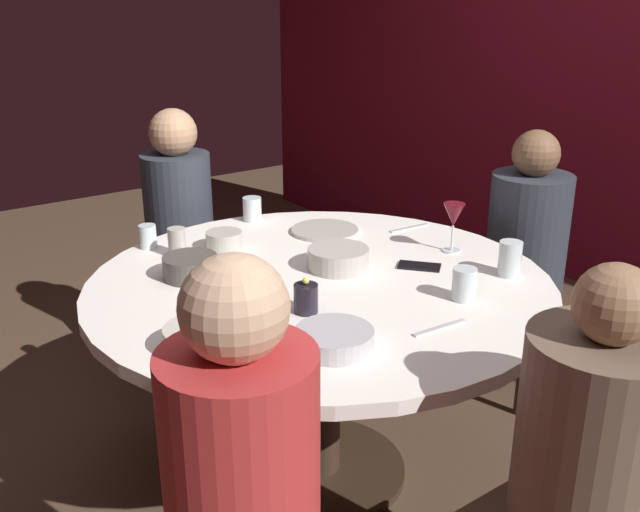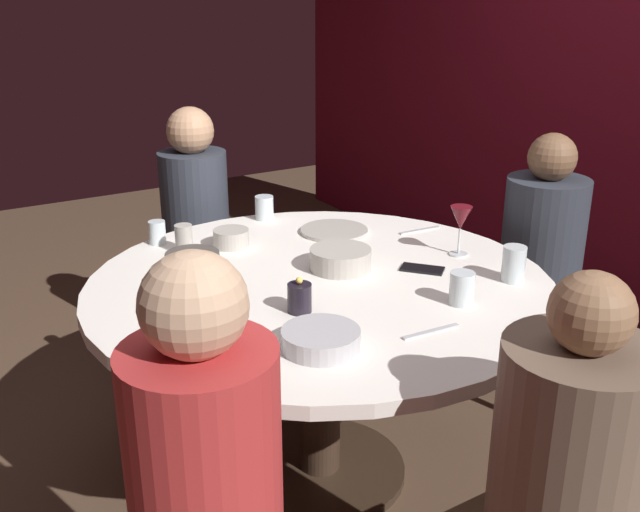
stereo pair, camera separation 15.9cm
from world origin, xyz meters
The scene contains 22 objects.
ground_plane centered at (0.00, 0.00, 0.00)m, with size 8.00×8.00×0.00m, color #4C3828.
dining_table centered at (0.00, 0.00, 0.61)m, with size 1.49×1.49×0.74m.
seated_diner_left centered at (-1.02, 0.00, 0.71)m, with size 0.40×0.40×1.15m.
seated_diner_back centered at (0.00, 1.04, 0.69)m, with size 0.40×0.40×1.11m.
seated_diner_right centered at (1.00, 0.00, 0.69)m, with size 0.40×0.40×1.11m.
seated_diner_front_right centered at (0.70, -0.70, 0.73)m, with size 0.57×0.57×1.19m.
candle_holder centered at (0.17, -0.18, 0.78)m, with size 0.07×0.07×0.11m.
wine_glass centered at (0.07, 0.53, 0.87)m, with size 0.08×0.08×0.18m.
dinner_plate centered at (-0.37, 0.29, 0.75)m, with size 0.26×0.26×0.01m, color #B2ADA3.
cell_phone centered at (0.11, 0.33, 0.75)m, with size 0.07×0.14×0.01m, color black.
bowl_serving_large centered at (0.40, -0.25, 0.77)m, with size 0.21×0.21×0.05m, color #B7B7BC.
bowl_salad_center centered at (0.20, -0.53, 0.77)m, with size 0.19×0.19×0.06m, color beige.
bowl_small_white centered at (-0.26, -0.32, 0.78)m, with size 0.18×0.18×0.07m, color #4C4742.
bowl_sauce_side centered at (-0.43, -0.10, 0.77)m, with size 0.13×0.13×0.06m, color #B2ADA3.
bowl_rice_portion centered at (-0.04, 0.11, 0.78)m, with size 0.20×0.20×0.07m, color #B2ADA3.
cup_near_candle centered at (0.38, 0.25, 0.79)m, with size 0.07×0.07×0.10m, color silver.
cup_by_left_diner centered at (-0.60, -0.32, 0.78)m, with size 0.06×0.06×0.09m, color silver.
cup_by_right_diner centered at (0.33, 0.51, 0.80)m, with size 0.07×0.07×0.11m, color silver.
cup_center_front centered at (-0.47, -0.27, 0.79)m, with size 0.06×0.06×0.10m, color #B2ADA3.
cup_far_edge centered at (-0.66, 0.15, 0.79)m, with size 0.07×0.07×0.09m, color silver.
fork_near_plate centered at (0.48, 0.05, 0.74)m, with size 0.02×0.18×0.01m, color #B7B7BC.
knife_near_plate centered at (-0.21, 0.58, 0.74)m, with size 0.02×0.18×0.01m, color #B7B7BC.
Camera 1 is at (1.72, -1.26, 1.62)m, focal length 40.48 mm.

